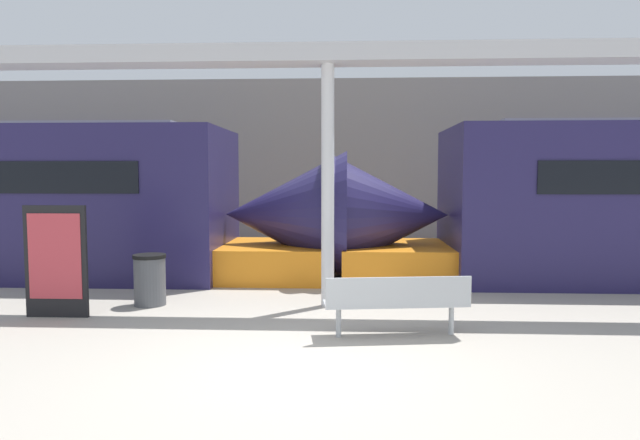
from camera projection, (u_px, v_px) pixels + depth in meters
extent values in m
plane|color=#A8A093|center=(294.00, 367.00, 6.32)|extent=(60.00, 60.00, 0.00)
cube|color=gray|center=(329.00, 163.00, 17.10)|extent=(56.00, 0.20, 5.00)
cone|color=#231E4C|center=(386.00, 215.00, 11.79)|extent=(2.54, 2.63, 2.63)
cube|color=orange|center=(397.00, 261.00, 11.85)|extent=(2.29, 2.46, 0.70)
cone|color=#231E4C|center=(286.00, 214.00, 11.89)|extent=(2.54, 2.63, 2.63)
cube|color=orange|center=(275.00, 260.00, 11.98)|extent=(2.29, 2.46, 0.70)
cube|color=#ADB2B7|center=(396.00, 303.00, 7.54)|extent=(1.94, 0.68, 0.04)
cube|color=#ADB2B7|center=(399.00, 291.00, 7.32)|extent=(1.89, 0.28, 0.37)
cylinder|color=#ADB2B7|center=(339.00, 321.00, 7.49)|extent=(0.07, 0.07, 0.42)
cylinder|color=#ADB2B7|center=(451.00, 319.00, 7.61)|extent=(0.07, 0.07, 0.42)
cylinder|color=#4C4F54|center=(150.00, 282.00, 9.34)|extent=(0.51, 0.51, 0.78)
cylinder|color=black|center=(149.00, 256.00, 9.31)|extent=(0.53, 0.53, 0.06)
cube|color=black|center=(56.00, 262.00, 8.51)|extent=(0.94, 0.06, 1.68)
cube|color=#B73842|center=(55.00, 256.00, 8.47)|extent=(0.80, 0.01, 1.28)
cylinder|color=silver|center=(328.00, 187.00, 9.17)|extent=(0.21, 0.21, 3.89)
cube|color=#B7B7BC|center=(328.00, 55.00, 9.01)|extent=(28.00, 0.60, 0.28)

